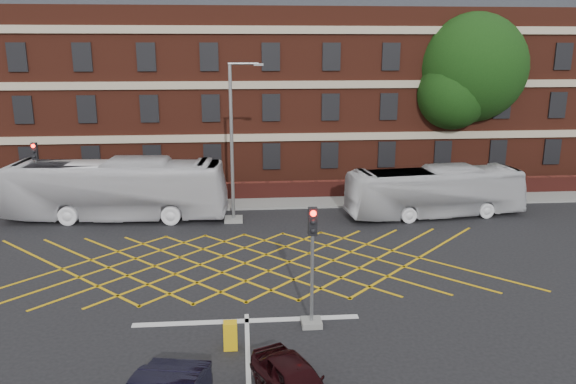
{
  "coord_description": "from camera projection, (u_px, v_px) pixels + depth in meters",
  "views": [
    {
      "loc": [
        -0.08,
        -21.65,
        9.41
      ],
      "look_at": [
        1.89,
        1.5,
        3.4
      ],
      "focal_mm": 35.0,
      "sensor_mm": 36.0,
      "label": 1
    }
  ],
  "objects": [
    {
      "name": "ground",
      "position": [
        246.0,
        281.0,
        23.25
      ],
      "size": [
        120.0,
        120.0,
        0.0
      ],
      "primitive_type": "plane",
      "color": "black",
      "rests_on": "ground"
    },
    {
      "name": "victorian_building",
      "position": [
        243.0,
        69.0,
        42.53
      ],
      "size": [
        51.0,
        12.17,
        20.4
      ],
      "color": "#532115",
      "rests_on": "ground"
    },
    {
      "name": "boundary_wall",
      "position": [
        243.0,
        191.0,
        35.65
      ],
      "size": [
        56.0,
        0.5,
        1.1
      ],
      "primitive_type": "cube",
      "color": "#531C16",
      "rests_on": "ground"
    },
    {
      "name": "far_pavement",
      "position": [
        243.0,
        203.0,
        34.81
      ],
      "size": [
        60.0,
        3.0,
        0.12
      ],
      "primitive_type": "cube",
      "color": "slate",
      "rests_on": "ground"
    },
    {
      "name": "box_junction_hatching",
      "position": [
        245.0,
        263.0,
        25.18
      ],
      "size": [
        8.22,
        8.22,
        0.02
      ],
      "primitive_type": "cube",
      "rotation": [
        0.0,
        0.0,
        0.79
      ],
      "color": "#CC990C",
      "rests_on": "ground"
    },
    {
      "name": "stop_line",
      "position": [
        247.0,
        321.0,
        19.87
      ],
      "size": [
        8.0,
        0.3,
        0.02
      ],
      "primitive_type": "cube",
      "color": "silver",
      "rests_on": "ground"
    },
    {
      "name": "bus_left",
      "position": [
        116.0,
        189.0,
        31.38
      ],
      "size": [
        12.41,
        3.79,
        3.41
      ],
      "primitive_type": "imported",
      "rotation": [
        0.0,
        0.0,
        1.49
      ],
      "color": "silver",
      "rests_on": "ground"
    },
    {
      "name": "bus_right",
      "position": [
        435.0,
        192.0,
        31.96
      ],
      "size": [
        10.42,
        3.5,
        2.85
      ],
      "primitive_type": "imported",
      "rotation": [
        0.0,
        0.0,
        1.68
      ],
      "color": "silver",
      "rests_on": "ground"
    },
    {
      "name": "car_maroon",
      "position": [
        295.0,
        382.0,
        15.26
      ],
      "size": [
        2.65,
        3.71,
        1.17
      ],
      "primitive_type": "imported",
      "rotation": [
        0.0,
        0.0,
        0.41
      ],
      "color": "black",
      "rests_on": "ground"
    },
    {
      "name": "deciduous_tree",
      "position": [
        470.0,
        76.0,
        38.59
      ],
      "size": [
        7.67,
        7.47,
        11.78
      ],
      "color": "black",
      "rests_on": "ground"
    },
    {
      "name": "traffic_light_near",
      "position": [
        312.0,
        278.0,
        19.12
      ],
      "size": [
        0.7,
        0.7,
        4.27
      ],
      "color": "slate",
      "rests_on": "ground"
    },
    {
      "name": "traffic_light_far",
      "position": [
        39.0,
        187.0,
        31.69
      ],
      "size": [
        0.7,
        0.7,
        4.27
      ],
      "color": "slate",
      "rests_on": "ground"
    },
    {
      "name": "street_lamp",
      "position": [
        234.0,
        169.0,
        30.57
      ],
      "size": [
        2.25,
        1.0,
        8.64
      ],
      "color": "slate",
      "rests_on": "ground"
    },
    {
      "name": "direction_signs",
      "position": [
        23.0,
        187.0,
        33.3
      ],
      "size": [
        1.1,
        0.16,
        2.2
      ],
      "color": "gray",
      "rests_on": "ground"
    },
    {
      "name": "utility_cabinet",
      "position": [
        230.0,
        336.0,
        17.95
      ],
      "size": [
        0.44,
        0.38,
        0.93
      ],
      "primitive_type": "cube",
      "color": "#E1AD0D",
      "rests_on": "ground"
    }
  ]
}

